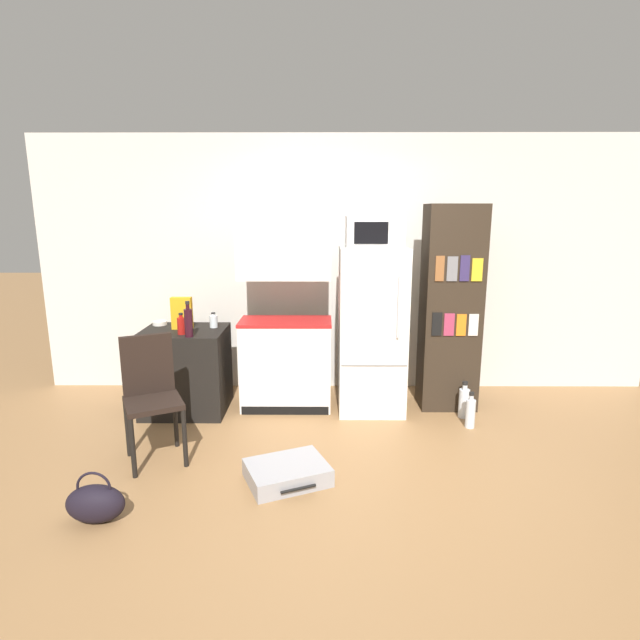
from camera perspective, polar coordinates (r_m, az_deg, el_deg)
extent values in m
plane|color=olive|center=(3.73, 1.10, -17.79)|extent=(24.00, 24.00, 0.00)
cube|color=beige|center=(5.26, 3.09, 6.25)|extent=(6.40, 0.10, 2.63)
cube|color=black|center=(4.92, -15.10, -5.57)|extent=(0.77, 0.65, 0.79)
cube|color=white|center=(4.85, -3.89, -5.17)|extent=(0.85, 0.44, 0.83)
cube|color=#B21E1E|center=(4.73, -3.97, -0.18)|extent=(0.87, 0.45, 0.03)
cube|color=white|center=(4.63, -4.11, 9.14)|extent=(0.85, 0.38, 0.72)
cube|color=black|center=(4.77, -4.02, -10.30)|extent=(0.82, 0.01, 0.08)
cube|color=silver|center=(4.70, 5.93, -1.21)|extent=(0.61, 0.56, 1.55)
cube|color=gray|center=(4.49, 6.21, -5.16)|extent=(0.59, 0.01, 0.01)
cylinder|color=silver|center=(4.38, 8.98, 1.43)|extent=(0.02, 0.02, 0.54)
cube|color=silver|center=(4.57, 6.19, 9.98)|extent=(0.50, 0.41, 0.27)
cube|color=black|center=(4.36, 5.87, 9.87)|extent=(0.29, 0.01, 0.19)
cube|color=#2D2319|center=(4.88, 14.69, 1.26)|extent=(0.53, 0.38, 1.94)
cube|color=black|center=(4.67, 13.21, -0.47)|extent=(0.09, 0.01, 0.21)
cube|color=#A33351|center=(4.70, 14.53, -0.51)|extent=(0.09, 0.01, 0.21)
cube|color=orange|center=(4.73, 15.84, -0.55)|extent=(0.09, 0.01, 0.20)
cube|color=silver|center=(4.76, 17.13, -0.54)|extent=(0.09, 0.01, 0.20)
cube|color=brown|center=(4.59, 13.53, 5.74)|extent=(0.08, 0.01, 0.23)
cube|color=slate|center=(4.62, 14.88, 5.67)|extent=(0.09, 0.01, 0.22)
cube|color=#332856|center=(4.64, 16.22, 5.69)|extent=(0.08, 0.01, 0.23)
cube|color=gold|center=(4.68, 17.52, 5.49)|extent=(0.10, 0.01, 0.20)
cylinder|color=silver|center=(4.83, -12.07, -0.18)|extent=(0.08, 0.08, 0.11)
cylinder|color=silver|center=(4.82, -12.10, 0.59)|extent=(0.03, 0.03, 0.02)
cylinder|color=black|center=(4.82, -12.11, 0.78)|extent=(0.04, 0.04, 0.01)
cylinder|color=black|center=(4.51, -14.80, -0.33)|extent=(0.07, 0.07, 0.25)
cylinder|color=black|center=(4.48, -14.90, 1.49)|extent=(0.03, 0.03, 0.04)
cylinder|color=black|center=(4.47, -14.92, 1.93)|extent=(0.04, 0.04, 0.03)
cylinder|color=#AD1914|center=(4.63, -15.56, -0.66)|extent=(0.07, 0.07, 0.15)
cylinder|color=#AD1914|center=(4.61, -15.62, 0.42)|extent=(0.03, 0.03, 0.03)
cylinder|color=black|center=(4.61, -15.64, 0.68)|extent=(0.04, 0.04, 0.02)
cylinder|color=silver|center=(5.08, -17.83, -0.33)|extent=(0.14, 0.14, 0.04)
cube|color=gold|center=(4.82, -15.51, 0.76)|extent=(0.19, 0.07, 0.30)
cylinder|color=black|center=(3.89, -20.61, -13.57)|extent=(0.04, 0.04, 0.45)
cylinder|color=black|center=(3.93, -15.20, -12.91)|extent=(0.04, 0.04, 0.45)
cylinder|color=black|center=(4.22, -21.14, -11.51)|extent=(0.04, 0.04, 0.45)
cylinder|color=black|center=(4.26, -16.18, -10.93)|extent=(0.04, 0.04, 0.45)
cube|color=black|center=(3.98, -18.53, -8.97)|extent=(0.54, 0.54, 0.04)
cube|color=black|center=(4.07, -19.13, -4.79)|extent=(0.36, 0.21, 0.46)
cube|color=#99999E|center=(3.70, -3.77, -17.00)|extent=(0.67, 0.60, 0.13)
cylinder|color=black|center=(3.51, -2.49, -18.72)|extent=(0.24, 0.11, 0.02)
ellipsoid|color=black|center=(3.54, -24.28, -18.59)|extent=(0.36, 0.20, 0.24)
torus|color=black|center=(3.49, -24.44, -17.06)|extent=(0.21, 0.02, 0.21)
cylinder|color=silver|center=(4.86, 16.12, -9.14)|extent=(0.10, 0.10, 0.27)
cylinder|color=silver|center=(4.80, 16.24, -7.37)|extent=(0.04, 0.04, 0.05)
cylinder|color=black|center=(4.79, 16.26, -6.94)|extent=(0.05, 0.05, 0.03)
cylinder|color=silver|center=(4.66, 16.80, -10.22)|extent=(0.08, 0.08, 0.25)
cylinder|color=silver|center=(4.61, 16.92, -8.49)|extent=(0.04, 0.04, 0.05)
cylinder|color=black|center=(4.59, 16.95, -8.07)|extent=(0.04, 0.04, 0.03)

